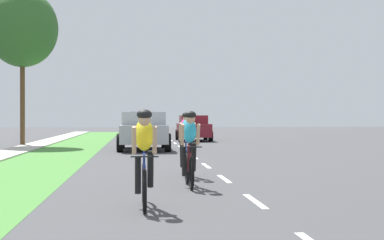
% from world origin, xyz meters
% --- Properties ---
extents(ground_plane, '(120.00, 120.00, 0.00)m').
position_xyz_m(ground_plane, '(0.00, 20.00, 0.00)').
color(ground_plane, '#424244').
extents(grass_verge, '(2.79, 70.00, 0.01)m').
position_xyz_m(grass_verge, '(-5.04, 20.00, 0.00)').
color(grass_verge, '#478438').
rests_on(grass_verge, ground_plane).
extents(lane_markings_center, '(0.12, 54.07, 0.01)m').
position_xyz_m(lane_markings_center, '(0.00, 24.00, 0.00)').
color(lane_markings_center, white).
rests_on(lane_markings_center, ground_plane).
extents(cyclist_lead, '(0.42, 1.72, 1.58)m').
position_xyz_m(cyclist_lead, '(-1.92, 8.41, 0.81)').
color(cyclist_lead, black).
rests_on(cyclist_lead, ground_plane).
extents(cyclist_trailing, '(0.42, 1.72, 1.58)m').
position_xyz_m(cyclist_trailing, '(-0.96, 11.19, 0.81)').
color(cyclist_trailing, black).
rests_on(cyclist_trailing, ground_plane).
extents(cyclist_distant, '(0.42, 1.72, 1.58)m').
position_xyz_m(cyclist_distant, '(-0.84, 13.34, 0.81)').
color(cyclist_distant, black).
rests_on(cyclist_distant, ground_plane).
extents(pickup_silver, '(2.22, 5.10, 1.64)m').
position_xyz_m(pickup_silver, '(-1.77, 25.10, 0.83)').
color(pickup_silver, '#A5A8AD').
rests_on(pickup_silver, ground_plane).
extents(sedan_maroon, '(1.98, 4.30, 1.52)m').
position_xyz_m(sedan_maroon, '(1.31, 34.75, 0.77)').
color(sedan_maroon, maroon).
rests_on(sedan_maroon, ground_plane).
extents(suv_dark_green, '(2.15, 4.70, 1.79)m').
position_xyz_m(suv_dark_green, '(-1.70, 44.78, 0.95)').
color(suv_dark_green, '#194C2D').
rests_on(suv_dark_green, ground_plane).
extents(street_tree_near, '(3.54, 3.54, 7.83)m').
position_xyz_m(street_tree_near, '(-7.78, 29.65, 5.86)').
color(street_tree_near, brown).
rests_on(street_tree_near, ground_plane).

